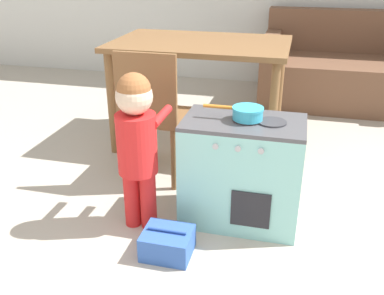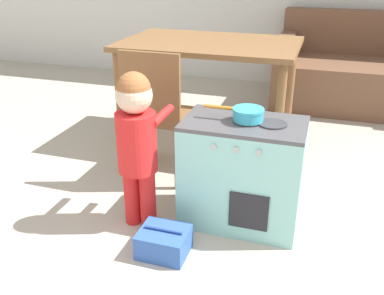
# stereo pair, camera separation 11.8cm
# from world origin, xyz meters

# --- Properties ---
(play_kitchen) EXTENTS (0.60, 0.37, 0.58)m
(play_kitchen) POSITION_xyz_m (-0.03, 1.05, 0.29)
(play_kitchen) COLOR #8CD1CC
(play_kitchen) RESTS_ON ground_plane
(toy_pot) EXTENTS (0.30, 0.15, 0.06)m
(toy_pot) POSITION_xyz_m (-0.02, 1.05, 0.61)
(toy_pot) COLOR #38B2D6
(toy_pot) RESTS_ON play_kitchen
(child_figure) EXTENTS (0.22, 0.34, 0.82)m
(child_figure) POSITION_xyz_m (-0.52, 0.86, 0.52)
(child_figure) COLOR red
(child_figure) RESTS_ON ground_plane
(toy_basket) EXTENTS (0.23, 0.20, 0.14)m
(toy_basket) POSITION_xyz_m (-0.32, 0.66, 0.06)
(toy_basket) COLOR #335BB2
(toy_basket) RESTS_ON ground_plane
(dining_table) EXTENTS (1.22, 0.80, 0.76)m
(dining_table) POSITION_xyz_m (-0.48, 2.02, 0.66)
(dining_table) COLOR brown
(dining_table) RESTS_ON ground_plane
(dining_chair_near) EXTENTS (0.36, 0.36, 0.83)m
(dining_chair_near) POSITION_xyz_m (-0.61, 1.35, 0.44)
(dining_chair_near) COLOR brown
(dining_chair_near) RESTS_ON ground_plane
(couch) EXTENTS (1.48, 0.93, 0.82)m
(couch) POSITION_xyz_m (0.61, 3.32, 0.30)
(couch) COLOR brown
(couch) RESTS_ON ground_plane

